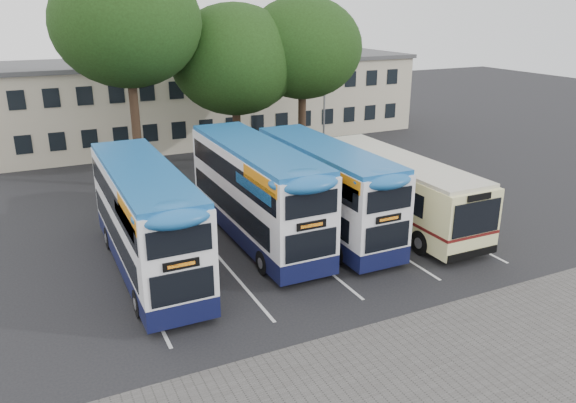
% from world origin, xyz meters
% --- Properties ---
extents(ground, '(120.00, 120.00, 0.00)m').
position_xyz_m(ground, '(0.00, 0.00, 0.00)').
color(ground, black).
rests_on(ground, ground).
extents(paving_strip, '(40.00, 6.00, 0.01)m').
position_xyz_m(paving_strip, '(-2.00, -5.00, 0.01)').
color(paving_strip, '#595654').
rests_on(paving_strip, ground).
extents(bay_lines, '(14.12, 11.00, 0.01)m').
position_xyz_m(bay_lines, '(-3.75, 5.00, 0.01)').
color(bay_lines, silver).
rests_on(bay_lines, ground).
extents(depot_building, '(32.40, 8.40, 6.20)m').
position_xyz_m(depot_building, '(0.00, 26.99, 3.15)').
color(depot_building, beige).
rests_on(depot_building, ground).
extents(lamp_post, '(0.25, 1.05, 9.06)m').
position_xyz_m(lamp_post, '(6.00, 19.97, 5.08)').
color(lamp_post, gray).
rests_on(lamp_post, ground).
extents(tree_left, '(7.96, 7.96, 12.49)m').
position_xyz_m(tree_left, '(-8.12, 16.44, 9.08)').
color(tree_left, black).
rests_on(tree_left, ground).
extents(tree_mid, '(7.78, 7.78, 10.22)m').
position_xyz_m(tree_mid, '(-1.79, 17.24, 6.90)').
color(tree_mid, black).
rests_on(tree_mid, ground).
extents(tree_right, '(7.35, 7.35, 10.64)m').
position_xyz_m(tree_right, '(2.42, 16.52, 7.50)').
color(tree_right, black).
rests_on(tree_right, ground).
extents(bus_dd_left, '(2.47, 10.19, 4.24)m').
position_xyz_m(bus_dd_left, '(-10.11, 5.25, 2.34)').
color(bus_dd_left, '#0F133A').
rests_on(bus_dd_left, ground).
extents(bus_dd_mid, '(2.53, 10.46, 4.36)m').
position_xyz_m(bus_dd_mid, '(-5.03, 6.41, 2.40)').
color(bus_dd_mid, '#0F133A').
rests_on(bus_dd_mid, ground).
extents(bus_dd_right, '(2.40, 9.91, 4.13)m').
position_xyz_m(bus_dd_right, '(-1.94, 5.76, 2.27)').
color(bus_dd_right, '#0F133A').
rests_on(bus_dd_right, ground).
extents(bus_single, '(2.74, 10.78, 3.22)m').
position_xyz_m(bus_single, '(1.80, 5.53, 1.82)').
color(bus_single, '#F7F2A5').
rests_on(bus_single, ground).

